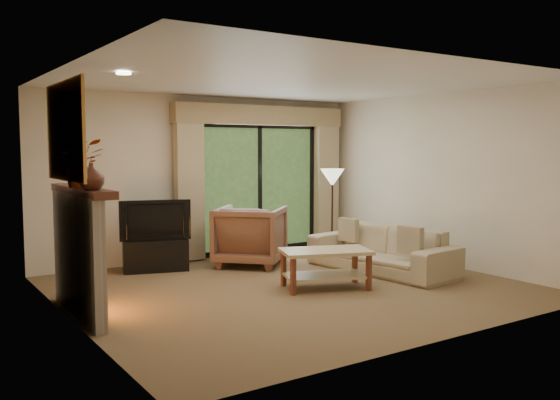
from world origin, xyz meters
TOP-DOWN VIEW (x-y plane):
  - floor at (0.00, 0.00)m, footprint 5.50×5.50m
  - ceiling at (0.00, 0.00)m, footprint 5.50×5.50m
  - wall_back at (0.00, 2.50)m, footprint 5.00×0.00m
  - wall_front at (0.00, -2.50)m, footprint 5.00×0.00m
  - wall_left at (-2.75, 0.00)m, footprint 0.00×5.00m
  - wall_right at (2.75, 0.00)m, footprint 0.00×5.00m
  - fireplace at (-2.63, 0.20)m, footprint 0.24×1.70m
  - mirror at (-2.71, 0.20)m, footprint 0.07×1.45m
  - sliding_door at (1.00, 2.45)m, footprint 2.26×0.10m
  - curtain_left at (-0.35, 2.34)m, footprint 0.45×0.18m
  - curtain_right at (2.35, 2.34)m, footprint 0.45×0.18m
  - cornice at (1.00, 2.36)m, footprint 3.20×0.24m
  - media_console at (-1.08, 1.95)m, footprint 1.00×0.66m
  - tv at (-1.08, 1.95)m, footprint 1.00×0.41m
  - armchair at (0.28, 1.53)m, footprint 1.39×1.39m
  - sofa at (1.61, 0.09)m, footprint 1.11×2.30m
  - pillow_near at (1.53, -0.55)m, footprint 0.14×0.39m
  - pillow_far at (1.53, 0.73)m, footprint 0.13×0.36m
  - coffee_table at (0.31, -0.28)m, footprint 1.25×0.96m
  - floor_lamp at (1.71, 1.35)m, footprint 0.41×0.41m
  - vase at (-2.61, -0.32)m, footprint 0.30×0.30m
  - branches at (-2.61, 0.03)m, footprint 0.52×0.48m

SIDE VIEW (x-z plane):
  - floor at x=0.00m, z-range 0.00..0.00m
  - media_console at x=-1.08m, z-range 0.00..0.46m
  - coffee_table at x=0.31m, z-range 0.00..0.50m
  - sofa at x=1.61m, z-range 0.00..0.65m
  - armchair at x=0.28m, z-range 0.00..0.91m
  - pillow_far at x=1.53m, z-range 0.36..0.71m
  - pillow_near at x=1.53m, z-range 0.36..0.73m
  - fireplace at x=-2.63m, z-range 0.00..1.37m
  - floor_lamp at x=1.71m, z-range 0.00..1.44m
  - tv at x=-1.08m, z-range 0.46..1.04m
  - sliding_door at x=1.00m, z-range 0.02..2.18m
  - curtain_left at x=-0.35m, z-range 0.02..2.38m
  - curtain_right at x=2.35m, z-range 0.02..2.38m
  - wall_back at x=0.00m, z-range -1.20..3.80m
  - wall_front at x=0.00m, z-range -1.20..3.80m
  - wall_left at x=-2.75m, z-range -1.20..3.80m
  - wall_right at x=2.75m, z-range -1.20..3.80m
  - vase at x=-2.61m, z-range 1.37..1.63m
  - branches at x=-2.61m, z-range 1.37..1.87m
  - mirror at x=-2.71m, z-range 1.44..2.46m
  - cornice at x=1.00m, z-range 2.16..2.48m
  - ceiling at x=0.00m, z-range 2.60..2.60m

